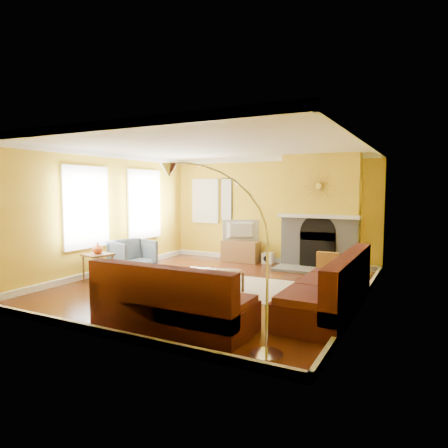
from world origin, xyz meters
The scene contains 27 objects.
floor centered at (0.00, 0.00, -0.01)m, with size 5.50×6.00×0.02m, color #602B14.
ceiling centered at (0.00, 0.00, 2.71)m, with size 5.50×6.00×0.02m, color white.
wall_back centered at (0.00, 3.01, 1.35)m, with size 5.50×0.02×2.70m, color gold.
wall_front centered at (0.00, -3.01, 1.35)m, with size 5.50×0.02×2.70m, color gold.
wall_left centered at (-2.76, 0.00, 1.35)m, with size 0.02×6.00×2.70m, color gold.
wall_right centered at (2.76, 0.00, 1.35)m, with size 0.02×6.00×2.70m, color gold.
baseboard centered at (0.00, 0.00, 0.06)m, with size 5.50×6.00×0.12m, color white, non-canonical shape.
crown_molding centered at (0.00, 0.00, 2.64)m, with size 5.50×6.00×0.12m, color white, non-canonical shape.
window_left_near centered at (-2.72, 1.30, 1.50)m, with size 0.06×1.22×1.72m, color white.
window_left_far centered at (-2.72, -0.60, 1.50)m, with size 0.06×1.22×1.72m, color white.
window_back centered at (-1.90, 2.96, 1.55)m, with size 0.82×0.06×1.22m, color white.
wall_art centered at (-1.25, 2.97, 1.60)m, with size 0.34×0.04×1.14m, color white.
fireplace centered at (1.35, 2.80, 1.35)m, with size 1.80×0.40×2.70m, color gray, non-canonical shape.
mantel centered at (1.35, 2.56, 1.25)m, with size 1.92×0.22×0.08m, color white.
hearth centered at (1.35, 2.25, 0.03)m, with size 1.80×0.70×0.06m, color gray.
sunburst centered at (1.35, 2.57, 1.95)m, with size 0.70×0.04×0.70m, color olive, non-canonical shape.
rug centered at (0.53, 0.16, 0.01)m, with size 2.40×1.80×0.02m, color beige.
sectional_sofa centered at (1.14, -0.91, 0.45)m, with size 3.22×3.57×0.90m, color #471916, non-canonical shape.
coffee_table centered at (0.24, -0.62, 0.20)m, with size 1.02×1.02×0.40m, color white, non-canonical shape.
media_console centered at (-0.67, 2.68, 0.27)m, with size 0.98×0.44×0.54m, color olive.
tv centered at (-0.67, 2.68, 0.81)m, with size 0.95×0.12×0.55m, color black.
subwoofer centered at (0.05, 2.76, 0.14)m, with size 0.27×0.27×0.27m, color white.
armchair centered at (-2.15, 0.18, 0.38)m, with size 0.82×0.84×0.76m, color slate.
side_table centered at (-2.35, -0.66, 0.28)m, with size 0.51×0.51×0.56m, color olive, non-canonical shape.
vase centered at (-2.35, -0.66, 0.67)m, with size 0.22×0.22×0.23m, color #D8591E.
book centered at (0.09, -0.52, 0.41)m, with size 0.20×0.27×0.03m, color white.
arc_lamp centered at (1.54, -2.62, 1.09)m, with size 1.39×0.36×2.18m, color silver, non-canonical shape.
Camera 1 is at (3.69, -6.64, 1.88)m, focal length 32.00 mm.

